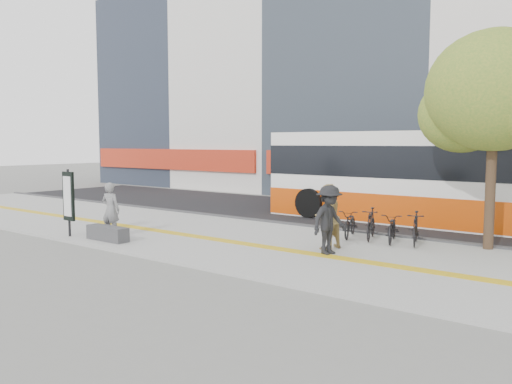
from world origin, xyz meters
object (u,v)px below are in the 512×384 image
Objects in this scene: bench at (108,233)px; signboard at (68,197)px; seated_woman at (111,210)px; pedestrian_dark at (329,220)px; pedestrian_tan at (327,217)px; bus at (433,181)px; street_tree at (495,94)px.

signboard is (-1.60, -0.31, 1.06)m from bench.
pedestrian_dark is at bearing 179.93° from seated_woman.
pedestrian_tan is 0.73m from pedestrian_dark.
seated_woman is (-0.46, 0.48, 0.66)m from bench.
bus reaches higher than signboard.
street_tree is at bearing -51.64° from bus.
street_tree is 3.36× the size of pedestrian_tan.
bench is at bearing -125.30° from bus.
pedestrian_dark is (-3.27, -3.56, -3.48)m from street_tree.
pedestrian_dark is (-0.36, -7.24, -0.68)m from bus.
pedestrian_dark is (6.51, 2.46, 0.73)m from bench.
street_tree reaches higher than bench.
seated_woman reaches higher than bench.
street_tree reaches higher than signboard.
seated_woman is 0.93× the size of pedestrian_dark.
bus is at bearing 54.70° from bench.
pedestrian_dark reaches higher than pedestrian_tan.
bench is 11.97m from bus.
bus reaches higher than seated_woman.
signboard is at bearing 118.89° from pedestrian_dark.
pedestrian_dark reaches higher than bench.
street_tree is 5.96m from pedestrian_dark.
pedestrian_tan is at bearing 43.72° from pedestrian_dark.
seated_woman is at bearing -128.48° from bus.
signboard is 1.24× the size of seated_woman.
seated_woman is (1.14, 0.79, -0.40)m from signboard.
bus is (-2.91, 3.68, -2.80)m from street_tree.
seated_woman is (-10.24, -5.54, -3.55)m from street_tree.
signboard is 1.17× the size of pedestrian_tan.
seated_woman is at bearing -151.59° from street_tree.
bench is 6.87m from pedestrian_tan.
bus is (6.87, 9.70, 1.41)m from bench.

